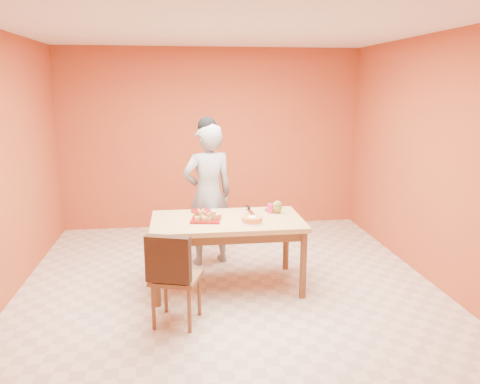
{
  "coord_description": "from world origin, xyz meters",
  "views": [
    {
      "loc": [
        -0.5,
        -4.58,
        2.14
      ],
      "look_at": [
        0.14,
        0.3,
        1.02
      ],
      "focal_mm": 35.0,
      "sensor_mm": 36.0,
      "label": 1
    }
  ],
  "objects": [
    {
      "name": "floor",
      "position": [
        0.0,
        0.0,
        0.0
      ],
      "size": [
        5.0,
        5.0,
        0.0
      ],
      "primitive_type": "plane",
      "color": "beige",
      "rests_on": "ground"
    },
    {
      "name": "person",
      "position": [
        -0.16,
        0.9,
        0.86
      ],
      "size": [
        0.71,
        0.56,
        1.72
      ],
      "primitive_type": "imported",
      "rotation": [
        0.0,
        0.0,
        3.41
      ],
      "color": "gray",
      "rests_on": "floor"
    },
    {
      "name": "dining_table",
      "position": [
        -0.01,
        0.17,
        0.67
      ],
      "size": [
        1.6,
        0.9,
        0.76
      ],
      "color": "tan",
      "rests_on": "floor"
    },
    {
      "name": "magenta_glass",
      "position": [
        0.5,
        0.35,
        0.81
      ],
      "size": [
        0.08,
        0.08,
        0.1
      ],
      "primitive_type": "cylinder",
      "rotation": [
        0.0,
        0.0,
        -0.18
      ],
      "color": "#CE1E5B",
      "rests_on": "dining_table"
    },
    {
      "name": "pastry_pile",
      "position": [
        -0.23,
        0.16,
        0.82
      ],
      "size": [
        0.27,
        0.27,
        0.09
      ],
      "primitive_type": null,
      "color": "tan",
      "rests_on": "pastry_platter"
    },
    {
      "name": "ceiling",
      "position": [
        0.0,
        0.0,
        2.7
      ],
      "size": [
        5.0,
        5.0,
        0.0
      ],
      "primitive_type": "plane",
      "rotation": [
        3.14,
        0.0,
        0.0
      ],
      "color": "white",
      "rests_on": "wall_back"
    },
    {
      "name": "wall_right",
      "position": [
        2.25,
        0.0,
        1.35
      ],
      "size": [
        0.0,
        5.0,
        5.0
      ],
      "primitive_type": "plane",
      "rotation": [
        1.57,
        0.0,
        -1.57
      ],
      "color": "#AF4028",
      "rests_on": "floor"
    },
    {
      "name": "wall_back",
      "position": [
        0.0,
        2.5,
        1.35
      ],
      "size": [
        4.5,
        0.0,
        4.5
      ],
      "primitive_type": "plane",
      "rotation": [
        1.57,
        0.0,
        0.0
      ],
      "color": "#AF4028",
      "rests_on": "floor"
    },
    {
      "name": "sponge_cake",
      "position": [
        0.23,
        -0.0,
        0.8
      ],
      "size": [
        0.23,
        0.23,
        0.05
      ],
      "primitive_type": "cylinder",
      "rotation": [
        0.0,
        0.0,
        0.06
      ],
      "color": "gold",
      "rests_on": "white_cake_plate"
    },
    {
      "name": "checker_tin",
      "position": [
        0.5,
        0.44,
        0.77
      ],
      "size": [
        0.12,
        0.12,
        0.03
      ],
      "primitive_type": "cylinder",
      "rotation": [
        0.0,
        0.0,
        -0.3
      ],
      "color": "#391A0F",
      "rests_on": "dining_table"
    },
    {
      "name": "dining_chair",
      "position": [
        -0.55,
        -0.59,
        0.47
      ],
      "size": [
        0.53,
        0.59,
        0.9
      ],
      "rotation": [
        0.0,
        0.0,
        -0.31
      ],
      "color": "brown",
      "rests_on": "floor"
    },
    {
      "name": "white_cake_plate",
      "position": [
        0.23,
        -0.0,
        0.77
      ],
      "size": [
        0.29,
        0.29,
        0.01
      ],
      "primitive_type": "cylinder",
      "rotation": [
        0.0,
        0.0,
        -0.17
      ],
      "color": "white",
      "rests_on": "dining_table"
    },
    {
      "name": "pastry_platter",
      "position": [
        -0.23,
        0.16,
        0.77
      ],
      "size": [
        0.35,
        0.35,
        0.02
      ],
      "primitive_type": "cube",
      "rotation": [
        0.0,
        0.0,
        -0.17
      ],
      "color": "maroon",
      "rests_on": "dining_table"
    },
    {
      "name": "cake_server",
      "position": [
        0.24,
        0.18,
        0.83
      ],
      "size": [
        0.07,
        0.25,
        0.01
      ],
      "primitive_type": "cube",
      "rotation": [
        0.0,
        0.0,
        0.1
      ],
      "color": "silver",
      "rests_on": "sponge_cake"
    },
    {
      "name": "red_dinner_plate",
      "position": [
        -0.27,
        0.51,
        0.77
      ],
      "size": [
        0.23,
        0.23,
        0.01
      ],
      "primitive_type": "cylinder",
      "rotation": [
        0.0,
        0.0,
        0.01
      ],
      "color": "maroon",
      "rests_on": "dining_table"
    },
    {
      "name": "egg_ornament",
      "position": [
        0.57,
        0.34,
        0.83
      ],
      "size": [
        0.13,
        0.12,
        0.14
      ],
      "primitive_type": "ellipsoid",
      "rotation": [
        0.0,
        0.0,
        0.25
      ],
      "color": "olive",
      "rests_on": "dining_table"
    }
  ]
}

